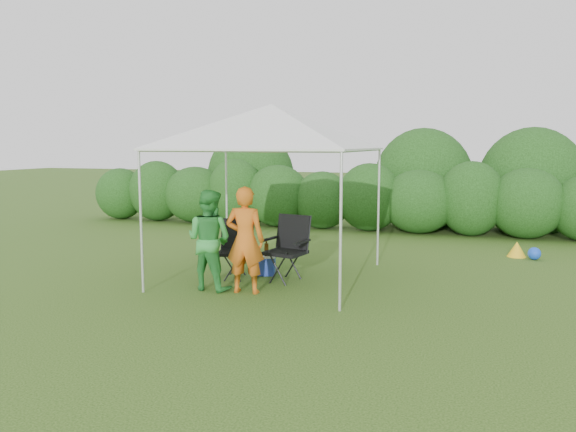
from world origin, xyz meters
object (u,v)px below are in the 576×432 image
(woman, at_px, (209,240))
(chair_left, at_px, (236,245))
(canopy, at_px, (272,127))
(cooler, at_px, (264,265))
(man, at_px, (245,240))
(chair_right, at_px, (289,244))

(woman, bearing_deg, chair_left, -87.17)
(canopy, bearing_deg, chair_left, -164.38)
(cooler, bearing_deg, man, -96.53)
(chair_left, distance_m, man, 1.05)
(chair_right, xyz_separation_m, woman, (-0.96, -0.93, 0.16))
(chair_right, relative_size, man, 0.66)
(canopy, height_order, woman, canopy)
(canopy, height_order, chair_right, canopy)
(chair_left, xyz_separation_m, woman, (-0.06, -0.85, 0.22))
(canopy, distance_m, man, 1.96)
(canopy, relative_size, cooler, 6.88)
(chair_right, bearing_deg, chair_left, -162.98)
(canopy, distance_m, cooler, 2.31)
(cooler, bearing_deg, chair_left, -156.03)
(chair_right, distance_m, cooler, 0.71)
(chair_right, height_order, cooler, chair_right)
(canopy, relative_size, chair_left, 3.23)
(chair_right, bearing_deg, canopy, 177.14)
(woman, relative_size, cooler, 3.37)
(cooler, bearing_deg, woman, -125.19)
(chair_left, distance_m, woman, 0.88)
(chair_left, distance_m, cooler, 0.62)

